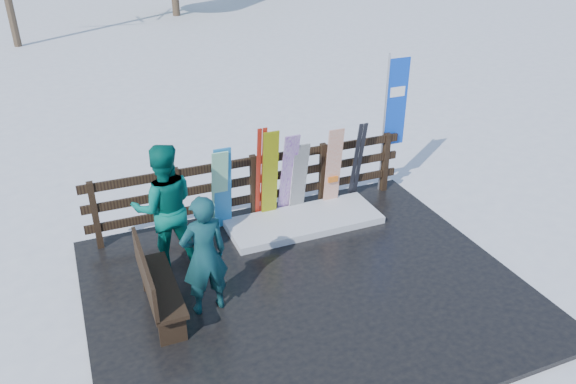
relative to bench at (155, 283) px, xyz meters
name	(u,v)px	position (x,y,z in m)	size (l,w,h in m)	color
ground	(306,291)	(2.06, -0.20, -0.60)	(700.00, 700.00, 0.00)	white
deck	(306,289)	(2.06, -0.20, -0.56)	(6.00, 5.00, 0.08)	black
fence	(254,182)	(2.06, 2.00, 0.14)	(5.60, 0.10, 1.15)	black
snow_patch	(304,221)	(2.74, 1.40, -0.46)	(2.59, 1.00, 0.12)	white
bench	(155,283)	(0.00, 0.00, 0.00)	(0.40, 1.50, 0.97)	black
snowboard_0	(223,189)	(1.46, 1.78, 0.24)	(0.29, 0.03, 1.52)	#2981C6
snowboard_1	(220,190)	(1.41, 1.78, 0.22)	(0.27, 0.03, 1.50)	white
snowboard_2	(270,176)	(2.28, 1.78, 0.31)	(0.27, 0.03, 1.67)	#F7FF09
snowboard_3	(288,175)	(2.61, 1.78, 0.27)	(0.26, 0.03, 1.62)	silver
snowboard_4	(299,179)	(2.81, 1.78, 0.17)	(0.27, 0.03, 1.38)	black
snowboard_5	(333,169)	(3.46, 1.78, 0.24)	(0.28, 0.03, 1.52)	silver
ski_pair_a	(261,174)	(2.15, 1.85, 0.34)	(0.16, 0.26, 1.72)	#B22315
ski_pair_b	(357,162)	(3.98, 1.85, 0.25)	(0.17, 0.30, 1.54)	black
rental_flag	(393,108)	(4.76, 2.05, 1.09)	(0.45, 0.04, 2.60)	silver
person_front	(204,256)	(0.65, -0.13, 0.34)	(0.63, 0.41, 1.72)	#12594B
person_back	(165,207)	(0.40, 1.13, 0.46)	(0.95, 0.74, 1.95)	#045F51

